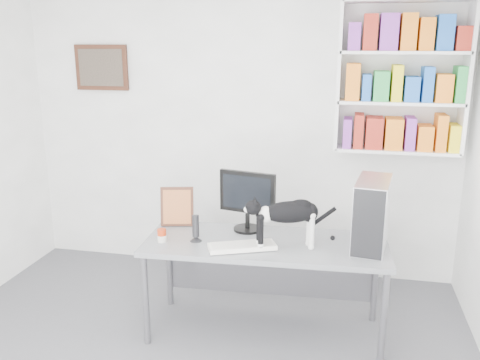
{
  "coord_description": "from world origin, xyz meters",
  "views": [
    {
      "loc": [
        0.98,
        -2.54,
        2.12
      ],
      "look_at": [
        0.12,
        1.53,
        1.0
      ],
      "focal_mm": 38.0,
      "sensor_mm": 36.0,
      "label": 1
    }
  ],
  "objects_px": {
    "monitor": "(248,201)",
    "pc_tower": "(372,213)",
    "speaker": "(196,228)",
    "soup_can": "(162,235)",
    "keyboard": "(242,246)",
    "leaning_print": "(177,206)",
    "cat": "(288,224)",
    "bookshelf": "(401,78)",
    "desk": "(265,287)"
  },
  "relations": [
    {
      "from": "bookshelf",
      "to": "leaning_print",
      "type": "relative_size",
      "value": 3.89
    },
    {
      "from": "keyboard",
      "to": "leaning_print",
      "type": "xyz_separation_m",
      "value": [
        -0.6,
        0.37,
        0.14
      ]
    },
    {
      "from": "bookshelf",
      "to": "soup_can",
      "type": "xyz_separation_m",
      "value": [
        -1.68,
        -1.14,
        -1.07
      ]
    },
    {
      "from": "bookshelf",
      "to": "cat",
      "type": "bearing_deg",
      "value": -126.02
    },
    {
      "from": "pc_tower",
      "to": "monitor",
      "type": "bearing_deg",
      "value": 179.98
    },
    {
      "from": "desk",
      "to": "leaning_print",
      "type": "relative_size",
      "value": 5.5
    },
    {
      "from": "monitor",
      "to": "cat",
      "type": "distance_m",
      "value": 0.45
    },
    {
      "from": "soup_can",
      "to": "speaker",
      "type": "bearing_deg",
      "value": 14.6
    },
    {
      "from": "leaning_print",
      "to": "cat",
      "type": "xyz_separation_m",
      "value": [
        0.9,
        -0.29,
        0.02
      ]
    },
    {
      "from": "soup_can",
      "to": "leaning_print",
      "type": "bearing_deg",
      "value": 90.27
    },
    {
      "from": "keyboard",
      "to": "soup_can",
      "type": "xyz_separation_m",
      "value": [
        -0.59,
        0.01,
        0.03
      ]
    },
    {
      "from": "desk",
      "to": "soup_can",
      "type": "xyz_separation_m",
      "value": [
        -0.74,
        -0.15,
        0.41
      ]
    },
    {
      "from": "pc_tower",
      "to": "cat",
      "type": "xyz_separation_m",
      "value": [
        -0.57,
        -0.16,
        -0.06
      ]
    },
    {
      "from": "speaker",
      "to": "desk",
      "type": "bearing_deg",
      "value": -9.2
    },
    {
      "from": "monitor",
      "to": "speaker",
      "type": "height_order",
      "value": "monitor"
    },
    {
      "from": "bookshelf",
      "to": "leaning_print",
      "type": "height_order",
      "value": "bookshelf"
    },
    {
      "from": "monitor",
      "to": "soup_can",
      "type": "distance_m",
      "value": 0.69
    },
    {
      "from": "pc_tower",
      "to": "speaker",
      "type": "height_order",
      "value": "pc_tower"
    },
    {
      "from": "monitor",
      "to": "keyboard",
      "type": "relative_size",
      "value": 1.01
    },
    {
      "from": "speaker",
      "to": "cat",
      "type": "height_order",
      "value": "cat"
    },
    {
      "from": "leaning_print",
      "to": "pc_tower",
      "type": "bearing_deg",
      "value": -18.62
    },
    {
      "from": "desk",
      "to": "leaning_print",
      "type": "height_order",
      "value": "leaning_print"
    },
    {
      "from": "keyboard",
      "to": "soup_can",
      "type": "height_order",
      "value": "soup_can"
    },
    {
      "from": "keyboard",
      "to": "pc_tower",
      "type": "bearing_deg",
      "value": -7.07
    },
    {
      "from": "speaker",
      "to": "soup_can",
      "type": "bearing_deg",
      "value": 175.05
    },
    {
      "from": "pc_tower",
      "to": "speaker",
      "type": "distance_m",
      "value": 1.25
    },
    {
      "from": "leaning_print",
      "to": "soup_can",
      "type": "height_order",
      "value": "leaning_print"
    },
    {
      "from": "pc_tower",
      "to": "cat",
      "type": "distance_m",
      "value": 0.6
    },
    {
      "from": "speaker",
      "to": "leaning_print",
      "type": "relative_size",
      "value": 0.64
    },
    {
      "from": "bookshelf",
      "to": "soup_can",
      "type": "distance_m",
      "value": 2.3
    },
    {
      "from": "cat",
      "to": "leaning_print",
      "type": "bearing_deg",
      "value": 142.39
    },
    {
      "from": "monitor",
      "to": "leaning_print",
      "type": "relative_size",
      "value": 1.49
    },
    {
      "from": "soup_can",
      "to": "cat",
      "type": "relative_size",
      "value": 0.16
    },
    {
      "from": "bookshelf",
      "to": "soup_can",
      "type": "height_order",
      "value": "bookshelf"
    },
    {
      "from": "bookshelf",
      "to": "soup_can",
      "type": "bearing_deg",
      "value": -145.91
    },
    {
      "from": "monitor",
      "to": "pc_tower",
      "type": "relative_size",
      "value": 0.98
    },
    {
      "from": "monitor",
      "to": "keyboard",
      "type": "xyz_separation_m",
      "value": [
        0.03,
        -0.37,
        -0.22
      ]
    },
    {
      "from": "keyboard",
      "to": "pc_tower",
      "type": "relative_size",
      "value": 0.97
    },
    {
      "from": "speaker",
      "to": "leaning_print",
      "type": "bearing_deg",
      "value": 109.59
    },
    {
      "from": "cat",
      "to": "speaker",
      "type": "bearing_deg",
      "value": 160.53
    },
    {
      "from": "monitor",
      "to": "desk",
      "type": "bearing_deg",
      "value": -37.41
    },
    {
      "from": "leaning_print",
      "to": "monitor",
      "type": "bearing_deg",
      "value": -13.48
    },
    {
      "from": "speaker",
      "to": "pc_tower",
      "type": "bearing_deg",
      "value": -11.8
    },
    {
      "from": "leaning_print",
      "to": "keyboard",
      "type": "bearing_deg",
      "value": -45.19
    },
    {
      "from": "desk",
      "to": "cat",
      "type": "height_order",
      "value": "cat"
    },
    {
      "from": "bookshelf",
      "to": "monitor",
      "type": "height_order",
      "value": "bookshelf"
    },
    {
      "from": "leaning_print",
      "to": "speaker",
      "type": "bearing_deg",
      "value": -64.58
    },
    {
      "from": "keyboard",
      "to": "leaning_print",
      "type": "height_order",
      "value": "leaning_print"
    },
    {
      "from": "monitor",
      "to": "cat",
      "type": "height_order",
      "value": "monitor"
    },
    {
      "from": "keyboard",
      "to": "leaning_print",
      "type": "relative_size",
      "value": 1.47
    }
  ]
}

